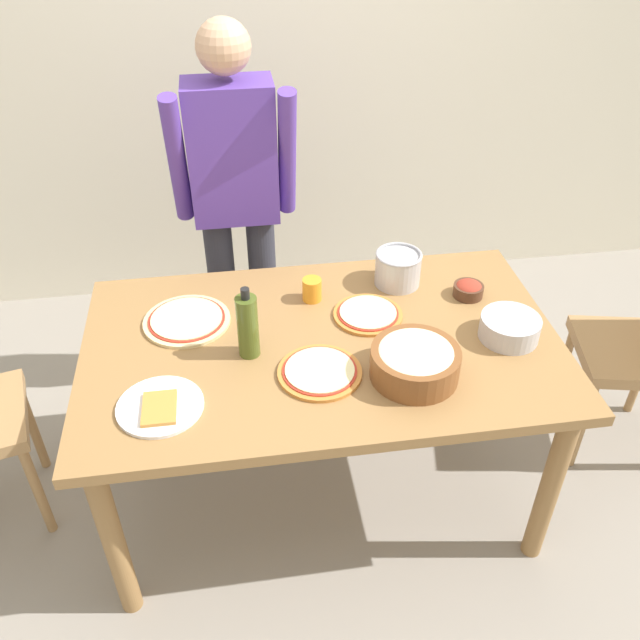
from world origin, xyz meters
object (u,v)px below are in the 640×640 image
(plate_with_slice, at_px, (160,407))
(popcorn_bowl, at_px, (415,361))
(olive_oil_bottle, at_px, (248,326))
(cup_orange, at_px, (313,289))
(dining_table, at_px, (322,361))
(small_sauce_bowl, at_px, (468,289))
(mixing_bowl_steel, at_px, (510,328))
(pizza_raw_on_board, at_px, (187,320))
(pizza_cooked_on_tray, at_px, (368,314))
(steel_pot, at_px, (398,268))
(person_cook, at_px, (236,196))
(pizza_second_cooked, at_px, (320,372))

(plate_with_slice, distance_m, popcorn_bowl, 0.79)
(olive_oil_bottle, relative_size, cup_orange, 3.01)
(dining_table, xyz_separation_m, small_sauce_bowl, (0.57, 0.18, 0.12))
(mixing_bowl_steel, height_order, olive_oil_bottle, olive_oil_bottle)
(pizza_raw_on_board, xyz_separation_m, mixing_bowl_steel, (1.08, -0.25, 0.03))
(plate_with_slice, xyz_separation_m, mixing_bowl_steel, (1.15, 0.17, 0.03))
(pizza_cooked_on_tray, relative_size, mixing_bowl_steel, 1.22)
(popcorn_bowl, relative_size, small_sauce_bowl, 2.55)
(popcorn_bowl, relative_size, mixing_bowl_steel, 1.40)
(small_sauce_bowl, xyz_separation_m, steel_pot, (-0.24, 0.12, 0.04))
(steel_pot, bearing_deg, person_cook, 141.62)
(dining_table, relative_size, mixing_bowl_steel, 8.00)
(person_cook, height_order, cup_orange, person_cook)
(pizza_raw_on_board, xyz_separation_m, cup_orange, (0.45, 0.07, 0.03))
(steel_pot, bearing_deg, plate_with_slice, -147.28)
(pizza_second_cooked, xyz_separation_m, olive_oil_bottle, (-0.21, 0.13, 0.10))
(pizza_second_cooked, xyz_separation_m, small_sauce_bowl, (0.60, 0.35, 0.02))
(pizza_cooked_on_tray, distance_m, steel_pot, 0.25)
(pizza_second_cooked, bearing_deg, dining_table, 78.63)
(plate_with_slice, bearing_deg, dining_table, 25.18)
(popcorn_bowl, xyz_separation_m, cup_orange, (-0.26, 0.46, -0.02))
(pizza_cooked_on_tray, height_order, small_sauce_bowl, small_sauce_bowl)
(dining_table, xyz_separation_m, person_cook, (-0.24, 0.76, 0.27))
(pizza_second_cooked, distance_m, plate_with_slice, 0.50)
(pizza_raw_on_board, xyz_separation_m, small_sauce_bowl, (1.02, 0.01, 0.02))
(person_cook, bearing_deg, olive_oil_bottle, -90.38)
(pizza_raw_on_board, distance_m, plate_with_slice, 0.43)
(plate_with_slice, xyz_separation_m, cup_orange, (0.53, 0.49, 0.03))
(pizza_cooked_on_tray, bearing_deg, popcorn_bowl, -76.66)
(olive_oil_bottle, bearing_deg, pizza_second_cooked, -32.51)
(plate_with_slice, xyz_separation_m, small_sauce_bowl, (1.10, 0.43, 0.02))
(dining_table, bearing_deg, cup_orange, 89.55)
(pizza_second_cooked, bearing_deg, person_cook, 102.65)
(mixing_bowl_steel, xyz_separation_m, steel_pot, (-0.29, 0.38, 0.03))
(plate_with_slice, relative_size, popcorn_bowl, 0.93)
(mixing_bowl_steel, relative_size, olive_oil_bottle, 0.78)
(popcorn_bowl, bearing_deg, cup_orange, 119.10)
(mixing_bowl_steel, bearing_deg, pizza_cooked_on_tray, 157.07)
(pizza_cooked_on_tray, bearing_deg, pizza_second_cooked, -127.51)
(pizza_cooked_on_tray, bearing_deg, plate_with_slice, -152.93)
(plate_with_slice, bearing_deg, pizza_raw_on_board, 79.88)
(dining_table, height_order, popcorn_bowl, popcorn_bowl)
(dining_table, distance_m, mixing_bowl_steel, 0.64)
(pizza_raw_on_board, height_order, olive_oil_bottle, olive_oil_bottle)
(pizza_cooked_on_tray, relative_size, olive_oil_bottle, 0.96)
(pizza_second_cooked, xyz_separation_m, popcorn_bowl, (0.29, -0.05, 0.05))
(small_sauce_bowl, bearing_deg, popcorn_bowl, -127.90)
(plate_with_slice, bearing_deg, cup_orange, 43.04)
(pizza_raw_on_board, bearing_deg, steel_pot, 9.56)
(popcorn_bowl, xyz_separation_m, mixing_bowl_steel, (0.37, 0.14, -0.02))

